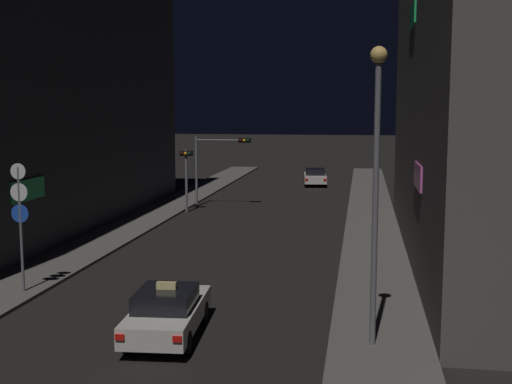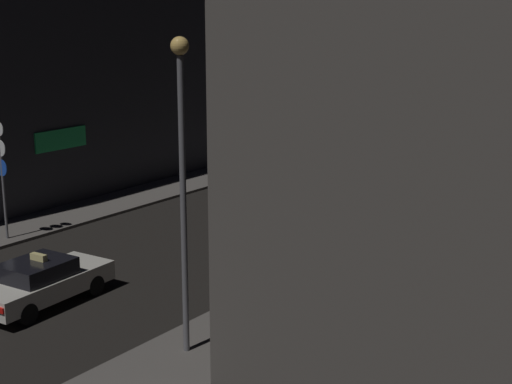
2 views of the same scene
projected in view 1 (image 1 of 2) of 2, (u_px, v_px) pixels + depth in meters
sidewalk_left at (152, 215)px, 40.18m from camera, size 2.88×65.22×0.12m
sidewalk_right at (371, 221)px, 38.12m from camera, size 2.88×65.22×0.12m
taxi at (167, 312)px, 19.10m from camera, size 2.09×4.56×1.62m
far_car at (315, 177)px, 56.05m from camera, size 2.23×4.60×1.42m
traffic_light_overhead at (218, 155)px, 43.59m from camera, size 3.72×0.41×4.67m
traffic_light_left_kerb at (186, 168)px, 41.39m from camera, size 0.80×0.41×3.96m
sign_pole_left at (20, 215)px, 23.12m from camera, size 0.64×0.10×4.53m
street_lamp_near_block at (376, 160)px, 17.56m from camera, size 0.45×0.45×8.03m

